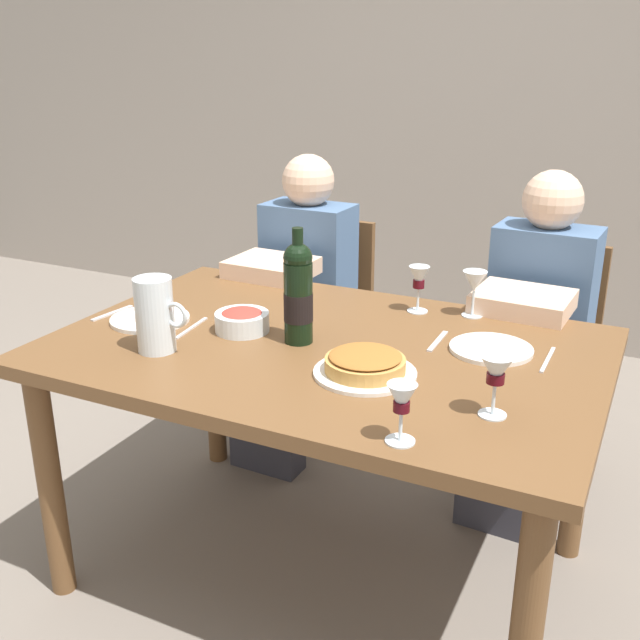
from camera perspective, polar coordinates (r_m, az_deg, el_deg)
ground_plane at (r=2.44m, az=0.37°, el=-18.63°), size 8.00×8.00×0.00m
back_wall at (r=4.09m, az=15.07°, el=17.71°), size 8.00×0.10×2.80m
dining_table at (r=2.09m, az=0.41°, el=-4.21°), size 1.50×1.00×0.76m
wine_bottle at (r=2.02m, az=-1.69°, el=2.07°), size 0.08×0.08×0.32m
water_pitcher at (r=2.03m, az=-12.56°, el=0.07°), size 0.16×0.10×0.20m
baked_tart at (r=1.85m, az=3.50°, el=-3.46°), size 0.26×0.26×0.06m
salad_bowl at (r=2.15m, az=-6.03°, el=0.01°), size 0.16×0.16×0.07m
wine_glass_left_diner at (r=1.53m, az=6.31°, el=-6.28°), size 0.06×0.06×0.13m
wine_glass_right_diner at (r=2.29m, az=7.63°, el=3.08°), size 0.06×0.06×0.15m
wine_glass_centre at (r=2.28m, az=11.81°, el=2.80°), size 0.07×0.07×0.14m
wine_glass_spare at (r=1.67m, az=13.40°, el=-4.01°), size 0.07×0.07×0.14m
dinner_plate_left_setting at (r=2.28m, az=-12.96°, el=0.07°), size 0.24×0.24×0.01m
dinner_plate_right_setting at (r=2.06m, az=13.05°, el=-2.19°), size 0.22×0.22×0.01m
fork_left_setting at (r=2.37m, az=-15.72°, el=0.52°), size 0.03×0.16×0.00m
knife_left_setting at (r=2.19m, az=-9.88°, el=-0.61°), size 0.03×0.18×0.00m
knife_right_setting at (r=2.03m, az=17.14°, el=-2.94°), size 0.01×0.18×0.00m
spoon_right_setting at (r=2.09m, az=9.05°, el=-1.62°), size 0.02×0.16×0.00m
chair_left at (r=3.10m, az=0.19°, el=0.68°), size 0.41×0.41×0.87m
diner_left at (r=2.86m, az=-1.97°, el=1.53°), size 0.35×0.51×1.16m
chair_right at (r=2.86m, az=16.81°, el=-1.94°), size 0.42×0.42×0.87m
diner_right at (r=2.60m, az=15.93°, el=-1.24°), size 0.35×0.52×1.16m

